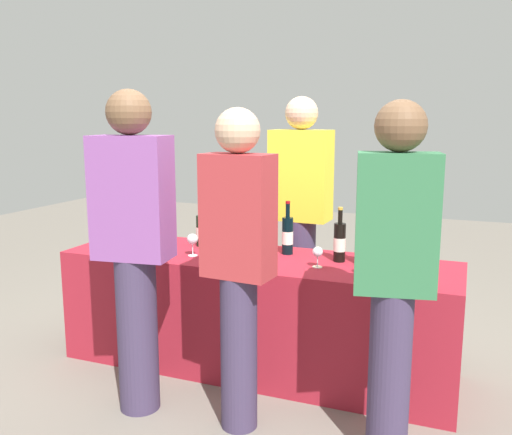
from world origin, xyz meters
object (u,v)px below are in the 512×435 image
(wine_glass_3, at_px, (318,253))
(guest_0, at_px, (134,241))
(wine_bottle_6, at_px, (364,246))
(server_pouring, at_px, (300,209))
(wine_bottle_4, at_px, (288,235))
(wine_bottle_5, at_px, (340,242))
(wine_bottle_0, at_px, (136,228))
(wine_glass_4, at_px, (365,259))
(guest_1, at_px, (238,257))
(guest_2, at_px, (394,270))
(wine_glass_1, at_px, (192,240))
(wine_glass_0, at_px, (146,235))
(wine_glass_2, at_px, (240,242))
(wine_bottle_1, at_px, (202,230))
(wine_bottle_3, at_px, (249,236))
(wine_bottle_2, at_px, (221,234))

(wine_glass_3, height_order, guest_0, guest_0)
(wine_bottle_6, distance_m, server_pouring, 0.82)
(wine_bottle_4, relative_size, wine_bottle_5, 1.03)
(wine_bottle_0, height_order, wine_glass_4, wine_bottle_0)
(wine_bottle_4, xyz_separation_m, guest_1, (0.02, -0.83, 0.06))
(guest_2, bearing_deg, guest_1, 167.88)
(wine_bottle_6, distance_m, wine_glass_1, 1.05)
(wine_glass_3, bearing_deg, wine_glass_0, -178.88)
(wine_bottle_4, bearing_deg, wine_glass_4, -28.64)
(wine_bottle_0, distance_m, wine_glass_1, 0.58)
(wine_bottle_0, xyz_separation_m, wine_glass_3, (1.35, -0.17, -0.02))
(wine_bottle_0, bearing_deg, wine_bottle_6, -0.36)
(wine_glass_2, bearing_deg, wine_bottle_4, 47.45)
(wine_glass_4, relative_size, guest_0, 0.08)
(wine_bottle_1, bearing_deg, wine_glass_4, -14.54)
(wine_bottle_0, bearing_deg, wine_glass_1, -19.38)
(wine_glass_3, bearing_deg, wine_glass_4, -11.30)
(wine_glass_1, bearing_deg, wine_bottle_3, 34.06)
(wine_bottle_1, distance_m, wine_bottle_5, 0.96)
(wine_bottle_4, height_order, server_pouring, server_pouring)
(wine_glass_0, bearing_deg, wine_glass_4, -1.38)
(server_pouring, bearing_deg, wine_bottle_0, 32.29)
(guest_2, bearing_deg, wine_bottle_6, 98.54)
(wine_glass_2, relative_size, wine_glass_3, 1.21)
(wine_bottle_6, distance_m, wine_glass_0, 1.39)
(wine_bottle_0, bearing_deg, wine_glass_0, -42.99)
(wine_bottle_0, distance_m, wine_bottle_2, 0.64)
(wine_bottle_6, relative_size, guest_2, 0.18)
(wine_bottle_0, xyz_separation_m, wine_glass_0, (0.20, -0.19, -0.00))
(wine_bottle_2, distance_m, wine_glass_3, 0.72)
(wine_glass_1, bearing_deg, wine_glass_0, 179.67)
(wine_bottle_5, height_order, server_pouring, server_pouring)
(wine_bottle_6, distance_m, wine_glass_2, 0.74)
(guest_2, bearing_deg, wine_glass_0, 149.53)
(wine_bottle_4, relative_size, wine_bottle_6, 1.12)
(wine_bottle_1, bearing_deg, guest_2, -31.41)
(wine_glass_1, xyz_separation_m, guest_0, (-0.03, -0.59, 0.12))
(wine_bottle_6, bearing_deg, guest_1, -122.85)
(wine_bottle_0, height_order, wine_bottle_3, wine_bottle_3)
(wine_bottle_1, distance_m, wine_glass_0, 0.38)
(wine_bottle_5, relative_size, guest_1, 0.20)
(guest_0, bearing_deg, wine_bottle_3, 60.16)
(wine_bottle_0, relative_size, wine_bottle_2, 1.04)
(wine_bottle_3, height_order, guest_1, guest_1)
(wine_bottle_6, xyz_separation_m, wine_glass_4, (0.05, -0.21, -0.02))
(wine_bottle_4, bearing_deg, wine_bottle_0, -176.10)
(wine_bottle_0, xyz_separation_m, guest_0, (0.52, -0.79, 0.11))
(wine_bottle_0, xyz_separation_m, wine_bottle_3, (0.84, 0.01, 0.00))
(wine_bottle_6, relative_size, wine_glass_2, 2.06)
(wine_bottle_1, height_order, wine_bottle_5, wine_bottle_5)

